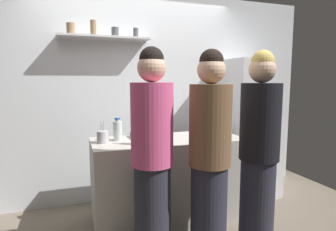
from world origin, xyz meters
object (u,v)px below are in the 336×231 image
at_px(wine_bottle_pale_glass, 229,125).
at_px(wine_bottle_dark_glass, 221,125).
at_px(refrigerator, 249,128).
at_px(wine_bottle_amber_glass, 143,133).
at_px(utensil_holder, 103,137).
at_px(person_blonde, 259,153).
at_px(person_pink_top, 152,158).
at_px(water_bottle_plastic, 118,130).
at_px(person_brown_jacket, 210,159).
at_px(wine_bottle_green_glass, 220,127).
at_px(baking_pan, 147,135).

height_order(wine_bottle_pale_glass, wine_bottle_dark_glass, wine_bottle_pale_glass).
xyz_separation_m(refrigerator, wine_bottle_dark_glass, (-0.61, -0.33, 0.12)).
bearing_deg(refrigerator, wine_bottle_dark_glass, -151.27).
distance_m(wine_bottle_amber_glass, wine_bottle_dark_glass, 0.98).
xyz_separation_m(utensil_holder, person_blonde, (1.24, -0.82, -0.07)).
relative_size(wine_bottle_pale_glass, person_pink_top, 0.19).
bearing_deg(water_bottle_plastic, person_brown_jacket, -55.65).
relative_size(water_bottle_plastic, person_blonde, 0.13).
bearing_deg(water_bottle_plastic, wine_bottle_pale_glass, -9.61).
height_order(wine_bottle_amber_glass, wine_bottle_green_glass, wine_bottle_amber_glass).
bearing_deg(wine_bottle_pale_glass, person_brown_jacket, -130.60).
xyz_separation_m(wine_bottle_green_glass, person_blonde, (0.01, -0.68, -0.12)).
bearing_deg(wine_bottle_green_glass, water_bottle_plastic, 169.36).
bearing_deg(person_pink_top, water_bottle_plastic, 118.37).
bearing_deg(person_pink_top, person_blonde, 7.99).
xyz_separation_m(refrigerator, wine_bottle_amber_glass, (-1.57, -0.53, 0.12)).
bearing_deg(refrigerator, wine_bottle_amber_glass, -161.25).
height_order(baking_pan, wine_bottle_amber_glass, wine_bottle_amber_glass).
relative_size(wine_bottle_amber_glass, wine_bottle_green_glass, 1.01).
bearing_deg(water_bottle_plastic, wine_bottle_amber_glass, -54.14).
distance_m(wine_bottle_pale_glass, wine_bottle_green_glass, 0.12).
xyz_separation_m(utensil_holder, wine_bottle_dark_glass, (1.32, -0.01, 0.06)).
height_order(wine_bottle_pale_glass, water_bottle_plastic, wine_bottle_pale_glass).
distance_m(wine_bottle_green_glass, person_pink_top, 1.07).
height_order(wine_bottle_dark_glass, water_bottle_plastic, wine_bottle_dark_glass).
relative_size(refrigerator, wine_bottle_pale_glass, 5.41).
relative_size(baking_pan, person_brown_jacket, 0.19).
bearing_deg(wine_bottle_pale_glass, person_blonde, -99.03).
relative_size(wine_bottle_pale_glass, water_bottle_plastic, 1.39).
bearing_deg(wine_bottle_dark_glass, person_brown_jacket, -124.61).
xyz_separation_m(wine_bottle_green_glass, water_bottle_plastic, (-1.07, 0.20, -0.01)).
distance_m(baking_pan, utensil_holder, 0.51).
relative_size(wine_bottle_amber_glass, wine_bottle_pale_glass, 0.93).
relative_size(refrigerator, person_pink_top, 1.00).
bearing_deg(wine_bottle_dark_glass, wine_bottle_pale_glass, -76.75).
xyz_separation_m(utensil_holder, water_bottle_plastic, (0.16, 0.06, 0.05)).
bearing_deg(person_brown_jacket, wine_bottle_pale_glass, -126.82).
height_order(utensil_holder, person_pink_top, person_pink_top).
height_order(wine_bottle_pale_glass, person_blonde, person_blonde).
bearing_deg(water_bottle_plastic, utensil_holder, -158.20).
bearing_deg(person_brown_jacket, refrigerator, -131.86).
distance_m(water_bottle_plastic, person_blonde, 1.40).
distance_m(refrigerator, person_pink_top, 1.90).
relative_size(utensil_holder, person_blonde, 0.13).
distance_m(refrigerator, wine_bottle_green_glass, 0.84).
relative_size(utensil_holder, wine_bottle_amber_glass, 0.73).
bearing_deg(person_brown_jacket, person_blonde, -175.86).
height_order(refrigerator, wine_bottle_green_glass, refrigerator).
xyz_separation_m(refrigerator, wine_bottle_pale_glass, (-0.58, -0.46, 0.13)).
distance_m(water_bottle_plastic, person_brown_jacket, 1.08).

